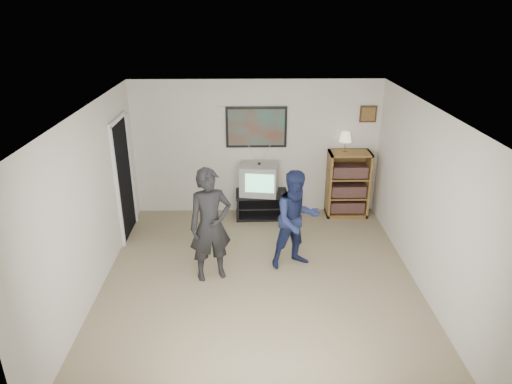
{
  "coord_description": "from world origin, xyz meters",
  "views": [
    {
      "loc": [
        -0.16,
        -5.52,
        3.76
      ],
      "look_at": [
        -0.04,
        0.66,
        1.15
      ],
      "focal_mm": 32.0,
      "sensor_mm": 36.0,
      "label": 1
    }
  ],
  "objects_px": {
    "media_stand": "(262,204)",
    "person_tall": "(210,225)",
    "person_short": "(297,220)",
    "bookshelf": "(348,184)",
    "crt_television": "(259,179)"
  },
  "relations": [
    {
      "from": "person_tall",
      "to": "person_short",
      "type": "bearing_deg",
      "value": -5.65
    },
    {
      "from": "media_stand",
      "to": "person_tall",
      "type": "bearing_deg",
      "value": -112.54
    },
    {
      "from": "bookshelf",
      "to": "media_stand",
      "type": "bearing_deg",
      "value": -178.21
    },
    {
      "from": "crt_television",
      "to": "person_short",
      "type": "height_order",
      "value": "person_short"
    },
    {
      "from": "media_stand",
      "to": "person_short",
      "type": "height_order",
      "value": "person_short"
    },
    {
      "from": "crt_television",
      "to": "bookshelf",
      "type": "relative_size",
      "value": 0.53
    },
    {
      "from": "media_stand",
      "to": "bookshelf",
      "type": "bearing_deg",
      "value": 0.53
    },
    {
      "from": "media_stand",
      "to": "person_short",
      "type": "distance_m",
      "value": 1.85
    },
    {
      "from": "person_short",
      "to": "crt_television",
      "type": "bearing_deg",
      "value": 87.4
    },
    {
      "from": "person_short",
      "to": "person_tall",
      "type": "bearing_deg",
      "value": 174.51
    },
    {
      "from": "person_short",
      "to": "media_stand",
      "type": "bearing_deg",
      "value": 85.98
    },
    {
      "from": "bookshelf",
      "to": "person_short",
      "type": "distance_m",
      "value": 2.1
    },
    {
      "from": "bookshelf",
      "to": "person_tall",
      "type": "height_order",
      "value": "person_tall"
    },
    {
      "from": "crt_television",
      "to": "person_short",
      "type": "xyz_separation_m",
      "value": [
        0.51,
        -1.72,
        0.01
      ]
    },
    {
      "from": "media_stand",
      "to": "person_tall",
      "type": "distance_m",
      "value": 2.25
    }
  ]
}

